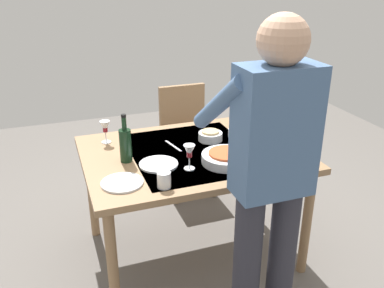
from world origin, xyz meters
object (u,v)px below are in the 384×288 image
chair_near (186,132)px  person_server (270,174)px  water_cup_near_right (284,146)px  wine_bottle (125,144)px  serving_bowl_pasta (227,157)px  wine_glass_right (189,153)px  side_bowl_salad (241,133)px  wine_glass_left (105,128)px  dining_table (192,162)px  water_cup_far_left (263,127)px  water_cup_near_left (164,180)px  dinner_plate_near (159,164)px  dinner_plate_far (122,183)px  side_bowl_bread (210,136)px

chair_near → person_server: size_ratio=0.54×
person_server → water_cup_near_right: person_server is taller
wine_bottle → serving_bowl_pasta: 0.61m
chair_near → serving_bowl_pasta: 1.15m
wine_glass_right → side_bowl_salad: size_ratio=0.84×
wine_glass_left → chair_near: bearing=-143.2°
dining_table → side_bowl_salad: side_bowl_salad is taller
water_cup_near_right → side_bowl_salad: size_ratio=0.59×
wine_bottle → water_cup_near_right: wine_bottle is taller
wine_glass_left → water_cup_far_left: bearing=169.1°
water_cup_far_left → serving_bowl_pasta: bearing=38.8°
water_cup_near_right → wine_bottle: bearing=-13.9°
water_cup_near_left → dinner_plate_near: 0.27m
water_cup_near_right → dinner_plate_near: (0.78, -0.11, -0.05)m
water_cup_far_left → wine_glass_right: bearing=27.8°
dinner_plate_far → dinner_plate_near: bearing=-148.1°
side_bowl_salad → dinner_plate_far: bearing=23.1°
water_cup_far_left → dinner_plate_far: size_ratio=0.40×
water_cup_near_left → side_bowl_bread: bearing=-132.5°
dinner_plate_far → side_bowl_bread: bearing=-149.2°
chair_near → water_cup_far_left: size_ratio=9.96×
water_cup_far_left → wine_glass_left: bearing=-10.9°
serving_bowl_pasta → person_server: bearing=87.0°
wine_bottle → water_cup_near_left: wine_bottle is taller
wine_bottle → wine_glass_right: (-0.32, 0.23, -0.01)m
wine_bottle → side_bowl_salad: size_ratio=1.64×
wine_glass_left → dinner_plate_far: wine_glass_left is taller
serving_bowl_pasta → side_bowl_salad: (-0.26, -0.33, 0.00)m
side_bowl_salad → dinner_plate_far: side_bowl_salad is taller
water_cup_near_left → dinner_plate_far: water_cup_near_left is taller
side_bowl_salad → wine_glass_left: bearing=-13.7°
dining_table → serving_bowl_pasta: serving_bowl_pasta is taller
water_cup_near_right → serving_bowl_pasta: 0.39m
person_server → serving_bowl_pasta: size_ratio=5.63×
water_cup_far_left → serving_bowl_pasta: (0.43, 0.34, -0.01)m
wine_glass_right → water_cup_near_right: (-0.62, 0.00, -0.05)m
person_server → dinner_plate_far: 0.80m
wine_glass_left → wine_bottle: bearing=101.9°
water_cup_near_right → side_bowl_salad: 0.37m
person_server → wine_glass_right: 0.58m
person_server → wine_glass_right: size_ratio=11.19×
person_server → water_cup_near_right: size_ratio=16.00×
dining_table → person_server: 0.82m
person_server → serving_bowl_pasta: person_server is taller
water_cup_near_left → water_cup_far_left: bearing=-149.5°
side_bowl_bread → dinner_plate_far: bearing=30.8°
chair_near → dinner_plate_near: bearing=63.0°
chair_near → wine_bottle: bearing=52.5°
dinner_plate_far → water_cup_far_left: bearing=-159.7°
serving_bowl_pasta → water_cup_far_left: bearing=-141.2°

